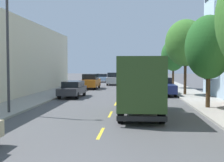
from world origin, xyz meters
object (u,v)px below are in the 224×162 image
Objects in this scene: street_tree_second at (209,47)px; parked_wagon_charcoal at (73,89)px; street_tree_farthest at (173,55)px; street_lamp at (10,42)px; moving_silver_sedan at (114,79)px; parked_suv_orange at (91,81)px; delivery_box_truck at (140,83)px; parked_hatchback_sky at (103,78)px; street_tree_third at (186,43)px; parked_pickup_navy at (164,87)px.

street_tree_second is 1.31× the size of parked_wagon_charcoal.
street_tree_farthest is 24.48m from street_lamp.
street_lamp is 28.71m from moving_silver_sedan.
street_tree_second is 0.84× the size of street_lamp.
parked_suv_orange reaches higher than parked_wagon_charcoal.
delivery_box_truck is at bearing -82.65° from moving_silver_sedan.
parked_wagon_charcoal is (-0.15, -10.18, -0.18)m from parked_suv_orange.
street_tree_second is 34.97m from parked_hatchback_sky.
street_tree_second is 1.53× the size of parked_hatchback_sky.
parked_hatchback_sky is (1.57, 36.23, -3.62)m from street_lamp.
street_tree_third reaches higher than street_tree_second.
street_lamp is at bearing -94.95° from parked_suv_orange.
parked_pickup_navy is 1.11× the size of moving_silver_sedan.
street_tree_farthest is 11.32m from moving_silver_sedan.
parked_hatchback_sky is (-0.18, 16.00, -0.23)m from parked_suv_orange.
parked_suv_orange is (-6.01, 19.93, -0.93)m from delivery_box_truck.
delivery_box_truck is at bearing -73.23° from parked_suv_orange.
parked_wagon_charcoal is 0.99× the size of moving_silver_sedan.
parked_pickup_navy is (-2.04, 9.58, -3.35)m from street_tree_second.
street_tree_farthest is (0.00, 17.99, 0.12)m from street_tree_second.
parked_suv_orange reaches higher than parked_pickup_navy.
moving_silver_sedan is (-8.20, 16.07, -4.20)m from street_tree_third.
street_tree_third is 17.34m from street_lamp.
street_tree_second is 1.29× the size of moving_silver_sedan.
street_tree_third is 13.99m from parked_suv_orange.
moving_silver_sedan is at bearing 139.22° from street_tree_farthest.
moving_silver_sedan is at bearing 81.61° from street_lamp.
street_lamp reaches higher than street_tree_third.
parked_hatchback_sky is (-10.79, 33.09, -3.42)m from street_tree_second.
street_tree_farthest is at bearing 76.40° from parked_pickup_navy.
street_tree_second reaches higher than moving_silver_sedan.
parked_pickup_navy reaches higher than parked_wagon_charcoal.
moving_silver_sedan is (-8.20, 25.07, -3.19)m from street_tree_second.
parked_suv_orange is at bearing 85.05° from street_lamp.
delivery_box_truck is 1.55× the size of parked_suv_orange.
parked_suv_orange is 8.34m from moving_silver_sedan.
parked_wagon_charcoal is (-10.76, -2.09, -4.38)m from street_tree_third.
parked_suv_orange is (-10.61, 17.09, -3.19)m from street_tree_second.
street_lamp reaches higher than street_tree_farthest.
street_tree_farthest is at bearing -54.45° from parked_hatchback_sky.
parked_hatchback_sky is (-8.75, 23.51, -0.07)m from parked_pickup_navy.
street_lamp is 1.55× the size of parked_wagon_charcoal.
delivery_box_truck is (-4.60, -2.85, -2.26)m from street_tree_second.
delivery_box_truck is at bearing -111.23° from street_tree_third.
delivery_box_truck is at bearing -148.25° from street_tree_second.
parked_hatchback_sky is at bearing 114.12° from street_tree_third.
street_tree_third is at bearing -90.00° from street_tree_farthest.
parked_pickup_navy is (-2.04, 0.58, -4.36)m from street_tree_third.
parked_wagon_charcoal is at bearing -169.03° from street_tree_third.
street_lamp is (-12.36, -3.14, 0.19)m from street_tree_second.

